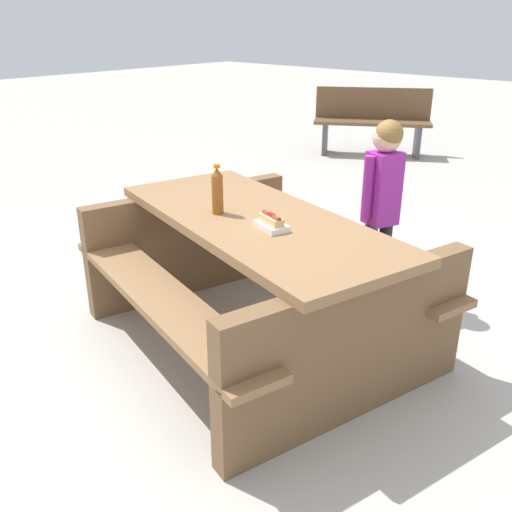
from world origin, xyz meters
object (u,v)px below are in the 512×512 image
park_bench_near (372,120)px  child_in_coat (383,189)px  soda_bottle (217,191)px  hotdog_tray (271,223)px  picnic_table (256,269)px

park_bench_near → child_in_coat: bearing=-58.3°
soda_bottle → hotdog_tray: 0.38m
child_in_coat → park_bench_near: (-2.25, 3.64, -0.30)m
picnic_table → park_bench_near: (-2.02, 4.55, 0.00)m
soda_bottle → picnic_table: bearing=26.6°
child_in_coat → picnic_table: bearing=-104.3°
soda_bottle → park_bench_near: size_ratio=0.18×
hotdog_tray → park_bench_near: bearing=115.4°
hotdog_tray → child_in_coat: 0.99m
picnic_table → park_bench_near: size_ratio=1.41×
hotdog_tray → child_in_coat: size_ratio=0.18×
picnic_table → soda_bottle: soda_bottle is taller
soda_bottle → hotdog_tray: (0.37, 0.01, -0.09)m
child_in_coat → hotdog_tray: bearing=-92.9°
picnic_table → soda_bottle: size_ratio=7.91×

